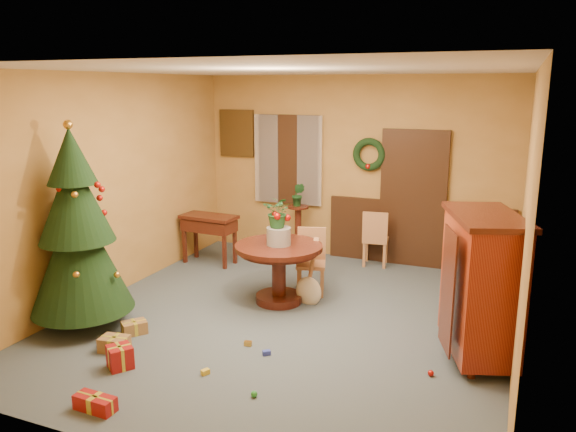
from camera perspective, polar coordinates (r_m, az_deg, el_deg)
The scene contains 21 objects.
room_envelope at distance 8.90m, azimuth 7.88°, elevation 2.52°, with size 5.50×5.50×5.50m.
dining_table at distance 7.17m, azimuth -0.94°, elevation -4.71°, with size 1.12×1.12×0.77m.
urn at distance 7.08m, azimuth -0.95°, elevation -2.06°, with size 0.31×0.31×0.22m, color slate.
centerpiece_plant at distance 7.00m, azimuth -0.96°, elevation 0.41°, with size 0.36×0.31×0.40m, color #1E4C23.
chair_near at distance 7.56m, azimuth 2.37°, elevation -4.33°, with size 0.48×0.48×0.88m.
chair_far at distance 8.71m, azimuth 8.87°, elevation -2.10°, with size 0.43×0.43×0.88m.
guitar at distance 7.16m, azimuth 2.12°, elevation -5.86°, with size 0.34×0.16×0.81m, color beige, non-canonical shape.
plant_stand at distance 8.98m, azimuth 1.03°, elevation -1.03°, with size 0.34×0.34×0.87m.
stand_plant at distance 8.87m, azimuth 1.05°, elevation 2.19°, with size 0.20×0.16×0.37m, color #19471E.
christmas_tree at distance 6.73m, azimuth -20.61°, elevation -1.55°, with size 1.15×1.15×2.38m.
writing_desk at distance 8.83m, azimuth -8.02°, elevation -1.13°, with size 0.89×0.48×0.77m.
sideboard at distance 5.98m, azimuth 19.03°, elevation -6.37°, with size 0.98×1.32×1.51m.
gift_a at distance 6.34m, azimuth -17.23°, elevation -12.30°, with size 0.32×0.25×0.16m.
gift_b at distance 5.96m, azimuth -16.69°, elevation -13.56°, with size 0.31×0.31×0.23m.
gift_c at distance 6.68m, azimuth -15.34°, elevation -10.87°, with size 0.31×0.32×0.15m.
gift_d at distance 5.36m, azimuth -19.00°, elevation -17.54°, with size 0.38×0.17×0.13m.
toy_a at distance 6.00m, azimuth -2.19°, elevation -13.71°, with size 0.08×0.05×0.05m, color #2839AF.
toy_b at distance 5.29m, azimuth -3.46°, elevation -17.61°, with size 0.06×0.06×0.06m, color #278F2E.
toy_c at distance 5.70m, azimuth -8.40°, elevation -15.40°, with size 0.08×0.05×0.05m, color gold.
toy_d at distance 5.78m, azimuth 14.31°, elevation -15.22°, with size 0.06×0.06×0.06m, color #B2130B.
toy_e at distance 6.21m, azimuth -4.09°, elevation -12.78°, with size 0.08×0.05×0.05m, color gold.
Camera 1 is at (2.40, -5.77, 2.73)m, focal length 35.00 mm.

